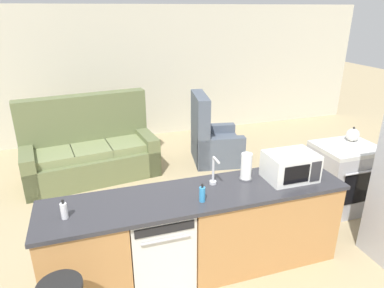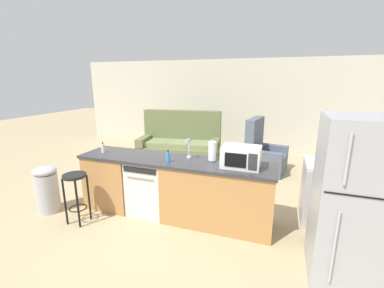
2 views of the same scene
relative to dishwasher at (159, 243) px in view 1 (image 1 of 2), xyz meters
The scene contains 13 objects.
ground_plane 0.49m from the dishwasher, ahead, with size 24.00×24.00×0.00m, color tan.
wall_back 4.33m from the dishwasher, 82.54° to the left, with size 10.00×0.06×2.60m.
kitchen_counter 0.49m from the dishwasher, ahead, with size 2.94×0.66×0.90m.
dishwasher is the anchor object (origin of this frame).
stove_range 2.66m from the dishwasher, 11.91° to the left, with size 0.76×0.68×0.90m.
microwave 1.51m from the dishwasher, ahead, with size 0.50×0.37×0.28m.
sink_faucet 0.86m from the dishwasher, 11.10° to the left, with size 0.07×0.18×0.30m.
paper_towel_roll 1.14m from the dishwasher, ahead, with size 0.14×0.14×0.28m.
soap_bottle 0.69m from the dishwasher, 20.70° to the right, with size 0.06×0.06×0.18m.
dish_soap_bottle 0.97m from the dishwasher, behind, with size 0.06×0.06×0.18m.
kettle 2.91m from the dishwasher, 13.78° to the left, with size 0.21×0.17×0.19m.
couch 2.67m from the dishwasher, 101.77° to the left, with size 2.10×1.16×1.27m.
armchair 2.93m from the dishwasher, 59.25° to the left, with size 0.93×0.97×1.20m.
Camera 1 is at (-0.77, -2.68, 2.53)m, focal length 32.00 mm.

